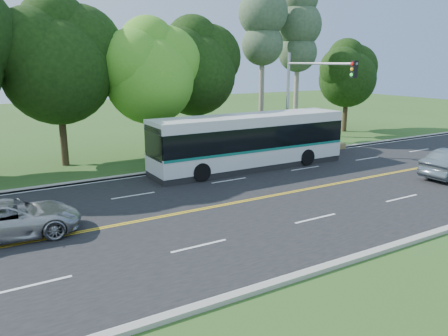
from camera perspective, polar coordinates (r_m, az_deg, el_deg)
ground at (r=21.65m, az=6.62°, el=-3.60°), size 120.00×120.00×0.00m
road at (r=21.65m, az=6.62°, el=-3.57°), size 60.00×14.00×0.02m
curb_north at (r=27.45m, az=-2.41°, el=0.36°), size 60.00×0.30×0.15m
curb_south at (r=16.87m, az=21.63°, el=-9.37°), size 60.00×0.30×0.15m
grass_verge at (r=29.06m, az=-4.14°, el=1.04°), size 60.00×4.00×0.10m
lane_markings at (r=21.59m, az=6.42°, el=-3.58°), size 57.60×13.82×0.00m
tree_row at (r=29.48m, az=-16.49°, el=13.80°), size 44.70×9.10×13.84m
bougainvillea_hedge at (r=32.04m, az=8.11°, el=3.35°), size 9.50×2.25×1.50m
traffic_signal at (r=29.03m, az=10.73°, el=10.05°), size 0.42×6.10×7.00m
transit_bus at (r=26.66m, az=3.37°, el=3.40°), size 12.53×2.80×3.28m
suv at (r=18.13m, az=-26.28°, el=-6.03°), size 5.25×2.70×1.42m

